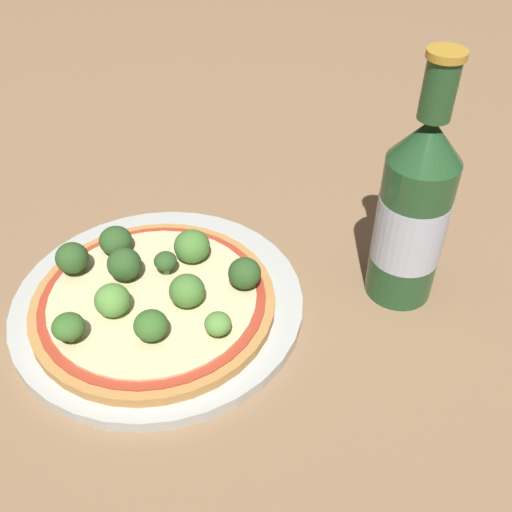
{
  "coord_description": "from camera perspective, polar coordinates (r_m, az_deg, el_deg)",
  "views": [
    {
      "loc": [
        -0.14,
        -0.38,
        0.42
      ],
      "look_at": [
        0.09,
        -0.04,
        0.06
      ],
      "focal_mm": 42.0,
      "sensor_mm": 36.0,
      "label": 1
    }
  ],
  "objects": [
    {
      "name": "ground_plane",
      "position": [
        0.58,
        -9.52,
        -5.55
      ],
      "size": [
        3.0,
        3.0,
        0.0
      ],
      "primitive_type": "plane",
      "color": "#846647"
    },
    {
      "name": "plate",
      "position": [
        0.58,
        -9.26,
        -4.44
      ],
      "size": [
        0.28,
        0.28,
        0.01
      ],
      "color": "#B2B7B2",
      "rests_on": "ground_plane"
    },
    {
      "name": "pizza",
      "position": [
        0.57,
        -9.53,
        -4.12
      ],
      "size": [
        0.23,
        0.23,
        0.01
      ],
      "color": "#B77F42",
      "rests_on": "plate"
    },
    {
      "name": "broccoli_floret_0",
      "position": [
        0.54,
        -6.59,
        -3.32
      ],
      "size": [
        0.03,
        0.03,
        0.03
      ],
      "color": "#6B8E51",
      "rests_on": "pizza"
    },
    {
      "name": "broccoli_floret_1",
      "position": [
        0.57,
        -12.43,
        -0.77
      ],
      "size": [
        0.03,
        0.03,
        0.03
      ],
      "color": "#6B8E51",
      "rests_on": "pizza"
    },
    {
      "name": "broccoli_floret_2",
      "position": [
        0.51,
        -3.64,
        -6.49
      ],
      "size": [
        0.02,
        0.02,
        0.02
      ],
      "color": "#6B8E51",
      "rests_on": "pizza"
    },
    {
      "name": "broccoli_floret_3",
      "position": [
        0.58,
        -8.61,
        -0.52
      ],
      "size": [
        0.02,
        0.02,
        0.02
      ],
      "color": "#6B8E51",
      "rests_on": "pizza"
    },
    {
      "name": "broccoli_floret_4",
      "position": [
        0.59,
        -6.12,
        0.94
      ],
      "size": [
        0.04,
        0.04,
        0.03
      ],
      "color": "#6B8E51",
      "rests_on": "pizza"
    },
    {
      "name": "broccoli_floret_5",
      "position": [
        0.55,
        -1.1,
        -1.65
      ],
      "size": [
        0.03,
        0.03,
        0.03
      ],
      "color": "#6B8E51",
      "rests_on": "pizza"
    },
    {
      "name": "broccoli_floret_6",
      "position": [
        0.52,
        -9.97,
        -6.54
      ],
      "size": [
        0.03,
        0.03,
        0.03
      ],
      "color": "#6B8E51",
      "rests_on": "pizza"
    },
    {
      "name": "broccoli_floret_7",
      "position": [
        0.61,
        -13.22,
        1.44
      ],
      "size": [
        0.03,
        0.03,
        0.03
      ],
      "color": "#6B8E51",
      "rests_on": "pizza"
    },
    {
      "name": "broccoli_floret_8",
      "position": [
        0.59,
        -17.11,
        -0.18
      ],
      "size": [
        0.03,
        0.03,
        0.03
      ],
      "color": "#6B8E51",
      "rests_on": "pizza"
    },
    {
      "name": "broccoli_floret_9",
      "position": [
        0.54,
        -13.41,
        -4.27
      ],
      "size": [
        0.03,
        0.03,
        0.03
      ],
      "color": "#6B8E51",
      "rests_on": "pizza"
    },
    {
      "name": "broccoli_floret_10",
      "position": [
        0.53,
        -17.45,
        -6.47
      ],
      "size": [
        0.03,
        0.03,
        0.03
      ],
      "color": "#6B8E51",
      "rests_on": "pizza"
    },
    {
      "name": "beer_bottle",
      "position": [
        0.56,
        14.72,
        4.02
      ],
      "size": [
        0.06,
        0.06,
        0.24
      ],
      "color": "#234C28",
      "rests_on": "ground_plane"
    }
  ]
}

